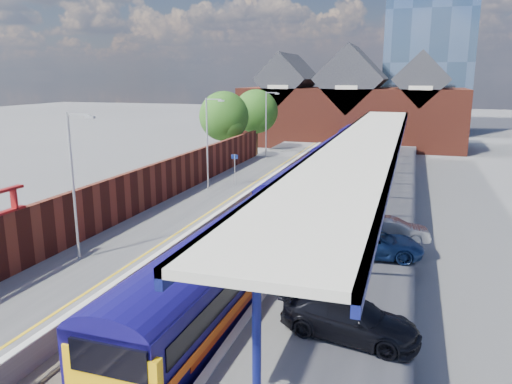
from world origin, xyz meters
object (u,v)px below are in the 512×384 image
(lamp_post_d, at_px, (267,121))
(parked_car_blue, at_px, (373,243))
(platform_sign, at_px, (235,164))
(train, at_px, (326,164))
(lamp_post_c, at_px, (209,138))
(parked_car_silver, at_px, (393,230))
(lamp_post_b, at_px, (75,177))
(parked_car_dark, at_px, (350,318))

(lamp_post_d, xyz_separation_m, parked_car_blue, (13.37, -27.43, -3.33))
(lamp_post_d, bearing_deg, platform_sign, -84.44)
(parked_car_blue, bearing_deg, train, 9.92)
(lamp_post_c, distance_m, platform_sign, 3.34)
(lamp_post_c, height_order, parked_car_silver, lamp_post_c)
(train, distance_m, lamp_post_b, 24.84)
(parked_car_blue, bearing_deg, lamp_post_b, 102.46)
(parked_car_silver, height_order, parked_car_dark, parked_car_dark)
(lamp_post_b, distance_m, parked_car_blue, 14.52)
(lamp_post_b, distance_m, lamp_post_c, 16.00)
(parked_car_silver, xyz_separation_m, parked_car_dark, (-0.93, -10.83, 0.06))
(parked_car_dark, bearing_deg, parked_car_blue, 10.30)
(lamp_post_b, xyz_separation_m, parked_car_dark, (13.25, -3.59, -3.31))
(lamp_post_d, relative_size, platform_sign, 2.80)
(lamp_post_d, distance_m, parked_car_silver, 28.73)
(platform_sign, distance_m, parked_car_dark, 24.67)
(lamp_post_b, distance_m, parked_car_dark, 14.12)
(platform_sign, height_order, parked_car_blue, platform_sign)
(lamp_post_c, relative_size, parked_car_blue, 1.46)
(train, bearing_deg, parked_car_dark, -78.70)
(parked_car_dark, bearing_deg, lamp_post_b, 86.02)
(lamp_post_b, height_order, parked_car_dark, lamp_post_b)
(platform_sign, xyz_separation_m, parked_car_blue, (12.01, -13.43, -1.03))
(train, height_order, platform_sign, platform_sign)
(parked_car_blue, bearing_deg, platform_sign, 35.40)
(parked_car_silver, bearing_deg, platform_sign, 41.74)
(lamp_post_d, bearing_deg, parked_car_blue, -64.00)
(lamp_post_d, distance_m, parked_car_blue, 30.69)
(lamp_post_b, bearing_deg, parked_car_silver, 27.06)
(parked_car_blue, bearing_deg, lamp_post_d, 19.58)
(lamp_post_d, relative_size, parked_car_silver, 1.85)
(lamp_post_b, bearing_deg, parked_car_dark, -15.16)
(lamp_post_b, height_order, parked_car_silver, lamp_post_b)
(lamp_post_d, bearing_deg, train, -47.61)
(train, height_order, lamp_post_d, lamp_post_d)
(lamp_post_c, height_order, parked_car_dark, lamp_post_c)
(lamp_post_c, bearing_deg, parked_car_silver, -31.71)
(lamp_post_b, xyz_separation_m, parked_car_blue, (13.37, 4.57, -3.33))
(lamp_post_b, bearing_deg, lamp_post_d, 90.00)
(platform_sign, bearing_deg, train, 39.71)
(lamp_post_b, bearing_deg, lamp_post_c, 90.00)
(train, xyz_separation_m, lamp_post_d, (-7.86, 8.61, 2.87))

